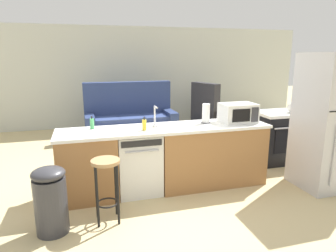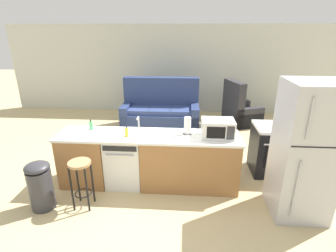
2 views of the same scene
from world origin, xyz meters
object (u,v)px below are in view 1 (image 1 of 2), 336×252
object	(u,v)px
microwave	(238,113)
stove_range	(277,137)
dish_soap_bottle	(92,124)
couch	(130,121)
refrigerator	(328,122)
trash_bin	(51,200)
dishwasher	(138,163)
armchair	(210,116)
bar_stool	(106,177)
kettle	(292,108)
paper_towel_roll	(206,114)
soap_bottle	(144,125)

from	to	relation	value
microwave	stove_range	bearing A→B (deg)	26.44
microwave	dish_soap_bottle	size ratio (longest dim) A/B	2.84
dish_soap_bottle	couch	distance (m)	2.87
refrigerator	trash_bin	world-z (taller)	refrigerator
stove_range	couch	bearing A→B (deg)	134.93
dishwasher	armchair	size ratio (longest dim) A/B	0.70
stove_range	bar_stool	distance (m)	3.32
bar_stool	dishwasher	bearing A→B (deg)	54.10
microwave	kettle	xyz separation A→B (m)	(1.27, 0.42, -0.05)
paper_towel_roll	soap_bottle	world-z (taller)	paper_towel_roll
trash_bin	microwave	bearing A→B (deg)	16.03
dishwasher	microwave	size ratio (longest dim) A/B	1.68
stove_range	trash_bin	bearing A→B (deg)	-160.69
bar_stool	couch	bearing A→B (deg)	76.96
microwave	dish_soap_bottle	bearing A→B (deg)	175.33
bar_stool	armchair	bearing A→B (deg)	52.02
dish_soap_bottle	armchair	size ratio (longest dim) A/B	0.15
paper_towel_roll	bar_stool	world-z (taller)	paper_towel_roll
microwave	couch	distance (m)	3.13
stove_range	refrigerator	world-z (taller)	refrigerator
refrigerator	paper_towel_roll	xyz separation A→B (m)	(-1.57, 0.64, 0.09)
soap_bottle	bar_stool	size ratio (longest dim) A/B	0.24
trash_bin	armchair	xyz separation A→B (m)	(3.51, 3.82, -0.03)
soap_bottle	couch	xyz separation A→B (m)	(0.25, 2.92, -0.58)
refrigerator	soap_bottle	world-z (taller)	refrigerator
kettle	paper_towel_roll	bearing A→B (deg)	-169.06
stove_range	armchair	distance (m)	2.53
soap_bottle	dishwasher	bearing A→B (deg)	130.21
couch	paper_towel_roll	bearing A→B (deg)	-75.69
microwave	armchair	bearing A→B (deg)	72.93
kettle	bar_stool	xyz separation A→B (m)	(-3.25, -1.09, -0.45)
refrigerator	dish_soap_bottle	size ratio (longest dim) A/B	10.80
couch	armchair	bearing A→B (deg)	6.70
refrigerator	kettle	distance (m)	0.99
soap_bottle	dish_soap_bottle	size ratio (longest dim) A/B	1.00
refrigerator	kettle	world-z (taller)	refrigerator
refrigerator	paper_towel_roll	distance (m)	1.70
microwave	kettle	world-z (taller)	microwave
kettle	microwave	bearing A→B (deg)	-161.59
dish_soap_bottle	kettle	bearing A→B (deg)	4.35
stove_range	dish_soap_bottle	distance (m)	3.25
armchair	paper_towel_roll	bearing A→B (deg)	-115.31
microwave	bar_stool	world-z (taller)	microwave
refrigerator	armchair	bearing A→B (deg)	92.53
couch	dishwasher	bearing A→B (deg)	-96.58
stove_range	kettle	distance (m)	0.57
bar_stool	soap_bottle	bearing A→B (deg)	45.76
dishwasher	bar_stool	size ratio (longest dim) A/B	1.14
dishwasher	couch	size ratio (longest dim) A/B	0.42
paper_towel_roll	bar_stool	bearing A→B (deg)	-153.45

